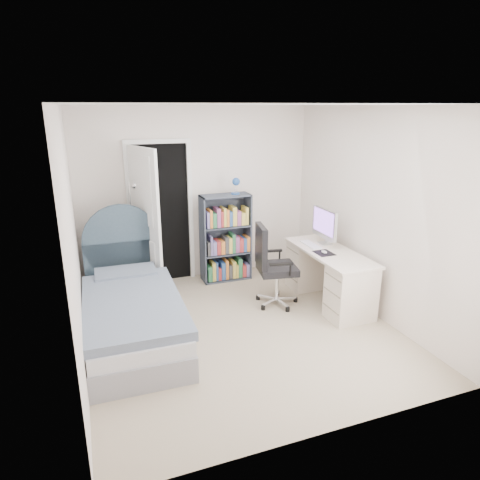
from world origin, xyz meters
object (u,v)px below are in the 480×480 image
object	(u,v)px
desk	(328,274)
office_chair	(271,262)
bed	(132,310)
nightstand	(124,269)
floor_lamp	(136,247)
bookcase	(226,241)

from	to	relation	value
desk	office_chair	bearing A→B (deg)	166.02
bed	desk	xyz separation A→B (m)	(2.52, -0.02, 0.09)
bed	nightstand	world-z (taller)	bed
floor_lamp	bed	bearing A→B (deg)	-100.15
bookcase	desk	world-z (taller)	bookcase
nightstand	floor_lamp	xyz separation A→B (m)	(0.20, 0.18, 0.23)
bed	floor_lamp	size ratio (longest dim) A/B	1.41
floor_lamp	desk	bearing A→B (deg)	-29.26
office_chair	desk	bearing A→B (deg)	-13.98
bed	desk	bearing A→B (deg)	-0.34
nightstand	office_chair	distance (m)	1.98
office_chair	nightstand	bearing A→B (deg)	152.34
bed	nightstand	distance (m)	1.09
floor_lamp	office_chair	size ratio (longest dim) A/B	1.43
nightstand	bookcase	world-z (taller)	bookcase
bed	desk	size ratio (longest dim) A/B	1.48
desk	floor_lamp	bearing A→B (deg)	150.74
nightstand	floor_lamp	distance (m)	0.36
bed	office_chair	xyz separation A→B (m)	(1.78, 0.17, 0.29)
bookcase	floor_lamp	bearing A→B (deg)	176.56
floor_lamp	desk	distance (m)	2.64
bookcase	desk	xyz separation A→B (m)	(1.00, -1.21, -0.20)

